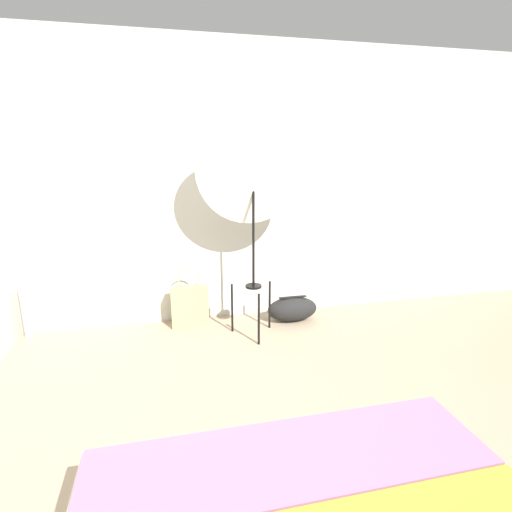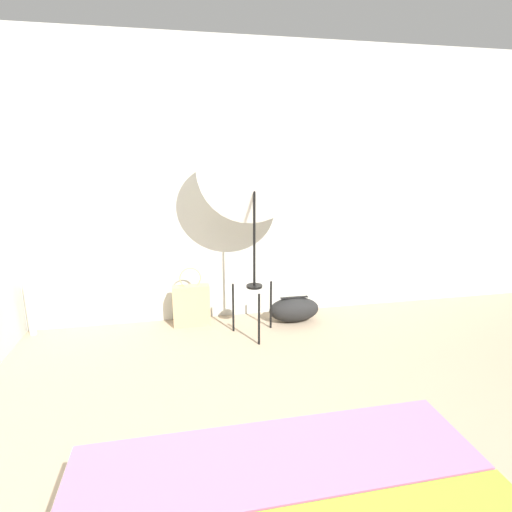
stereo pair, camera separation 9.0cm
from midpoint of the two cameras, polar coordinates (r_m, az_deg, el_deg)
The scene contains 5 objects.
wall_back at distance 3.82m, azimuth -6.65°, elevation 9.86°, with size 8.00×0.05×2.60m.
photo_umbrella at distance 3.35m, azimuth -1.18°, elevation 11.95°, with size 0.95×0.35×1.94m.
tote_bag at distance 3.85m, azimuth -10.11°, elevation -6.99°, with size 0.35×0.11×0.58m.
duffel_bag at distance 3.95m, azimuth 4.55°, elevation -7.57°, with size 0.50×0.24×0.25m.
paper_roll at distance 4.11m, azimuth -30.64°, elevation -6.81°, with size 0.06×0.06×0.50m.
Camera 1 is at (-0.48, -1.30, 1.60)m, focal length 28.00 mm.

